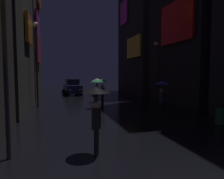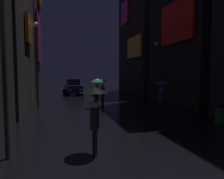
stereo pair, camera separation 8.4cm
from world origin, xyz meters
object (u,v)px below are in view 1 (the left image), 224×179
Objects in this scene: pedestrian_foreground_right_black at (96,101)px; pedestrian_midstreet_left_clear at (97,83)px; streetlamp_right_far at (156,64)px; trash_bin at (220,114)px; pedestrian_foreground_left_green at (102,85)px; streetlamp_left_near at (4,26)px; pedestrian_far_right_green at (96,86)px; pedestrian_near_crossing_blue at (162,89)px; car_distant at (72,87)px; streetlamp_left_far at (36,55)px.

pedestrian_midstreet_left_clear is at bearing 78.36° from pedestrian_foreground_right_black.
trash_bin is (-0.70, -8.17, -2.90)m from streetlamp_right_far.
pedestrian_foreground_left_green is 5.44m from streetlamp_right_far.
pedestrian_far_right_green is at bearing 62.36° from streetlamp_left_near.
pedestrian_midstreet_left_clear is at bearing 88.68° from pedestrian_foreground_left_green.
streetlamp_left_near reaches higher than pedestrian_foreground_right_black.
pedestrian_near_crossing_blue is at bearing 133.97° from trash_bin.
streetlamp_left_near is at bearing -135.17° from streetlamp_right_far.
car_distant is at bearing 95.23° from pedestrian_far_right_green.
trash_bin is (4.41, -7.40, -1.20)m from pedestrian_foreground_left_green.
pedestrian_near_crossing_blue is at bearing -53.65° from pedestrian_far_right_green.
streetlamp_right_far is (10.00, 9.94, -0.47)m from streetlamp_left_near.
streetlamp_left_far reaches higher than streetlamp_right_far.
pedestrian_midstreet_left_clear is at bearing -76.46° from car_distant.
pedestrian_foreground_left_green is 0.39× the size of streetlamp_right_far.
streetlamp_right_far reaches higher than pedestrian_near_crossing_blue.
pedestrian_near_crossing_blue and pedestrian_foreground_left_green have the same top height.
pedestrian_near_crossing_blue reaches higher than trash_bin.
pedestrian_foreground_left_green is at bearing 120.81° from trash_bin.
streetlamp_left_far is at bearing -111.10° from car_distant.
trash_bin is (9.30, -8.02, -3.43)m from streetlamp_left_far.
car_distant is 18.77m from streetlamp_left_near.
pedestrian_foreground_left_green is 0.33× the size of streetlamp_left_far.
streetlamp_right_far is (2.78, 6.02, 1.70)m from pedestrian_near_crossing_blue.
pedestrian_foreground_left_green is 10.61m from streetlamp_left_near.
streetlamp_left_far is 12.75m from trash_bin.
pedestrian_near_crossing_blue is (3.02, -4.10, 0.00)m from pedestrian_far_right_green.
streetlamp_right_far is at bearing 0.86° from streetlamp_left_far.
pedestrian_foreground_left_green is 0.34× the size of streetlamp_left_near.
streetlamp_right_far is (5.06, -1.37, 1.70)m from pedestrian_midstreet_left_clear.
pedestrian_foreground_right_black is 6.33m from pedestrian_near_crossing_blue.
pedestrian_far_right_green is at bearing -102.61° from pedestrian_midstreet_left_clear.
streetlamp_left_far is (-3.27, -8.46, 2.98)m from car_distant.
trash_bin is at bearing -65.43° from pedestrian_midstreet_left_clear.
streetlamp_left_near is 6.72× the size of trash_bin.
pedestrian_far_right_green is at bearing 78.74° from pedestrian_foreground_right_black.
streetlamp_left_far is at bearing 139.22° from trash_bin.
streetlamp_left_far is (-7.22, 5.87, 2.23)m from pedestrian_near_crossing_blue.
pedestrian_near_crossing_blue is at bearing -72.82° from pedestrian_midstreet_left_clear.
pedestrian_far_right_green reaches higher than car_distant.
car_distant is 9.55m from streetlamp_left_far.
trash_bin is (2.08, -2.16, -1.20)m from pedestrian_near_crossing_blue.
pedestrian_foreground_left_green and pedestrian_midstreet_left_clear have the same top height.
pedestrian_foreground_right_black reaches higher than car_distant.
pedestrian_foreground_right_black is at bearing -101.64° from pedestrian_midstreet_left_clear.
streetlamp_left_far is at bearing 157.22° from pedestrian_far_right_green.
streetlamp_left_far is 6.84× the size of trash_bin.
pedestrian_foreground_right_black is at bearing -75.94° from streetlamp_left_far.
streetlamp_left_near reaches higher than pedestrian_midstreet_left_clear.
streetlamp_left_near is 14.11m from streetlamp_right_far.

